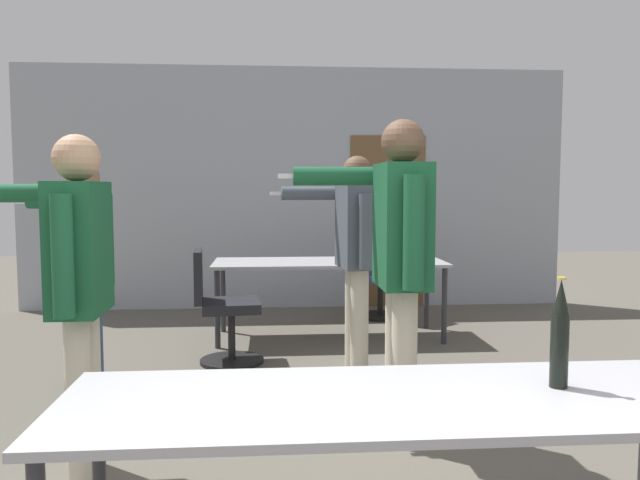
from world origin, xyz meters
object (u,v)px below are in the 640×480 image
Objects in this scene: person_near_casual at (355,243)px; office_chair_far_left at (386,281)px; person_center_tall at (399,249)px; beer_bottle at (560,336)px; person_far_watching at (83,258)px; office_chair_side_rolled at (222,310)px; person_right_polo at (77,271)px.

person_near_casual reaches higher than office_chair_far_left.
person_center_tall is 4.68× the size of beer_bottle.
beer_bottle is at bearing -131.41° from office_chair_far_left.
person_far_watching is 0.96× the size of person_near_casual.
person_far_watching is 3.05m from beer_bottle.
person_near_casual is at bearing 70.58° from office_chair_side_rolled.
beer_bottle is (1.40, -3.00, 0.48)m from office_chair_side_rolled.
office_chair_far_left is (1.65, 1.64, -0.02)m from office_chair_side_rolled.
office_chair_side_rolled is (-1.05, 0.27, -0.57)m from person_near_casual.
person_near_casual is at bearing -43.64° from person_right_polo.
person_far_watching is 4.15× the size of beer_bottle.
office_chair_far_left is at bearing 129.69° from office_chair_side_rolled.
person_near_casual is at bearing 97.20° from beer_bottle.
person_center_tall is 1.94× the size of office_chair_side_rolled.
person_near_casual reaches higher than person_far_watching.
person_center_tall reaches higher than beer_bottle.
person_center_tall is at bearing -137.55° from office_chair_far_left.
person_right_polo is at bearing -159.60° from office_chair_far_left.
person_far_watching is at bearing 14.55° from person_right_polo.
office_chair_side_rolled is at bearing 34.49° from person_center_tall.
person_center_tall is 1.08× the size of person_near_casual.
person_right_polo is 1.86× the size of office_chair_far_left.
person_far_watching reaches higher than office_chair_far_left.
person_near_casual is (1.87, 0.63, 0.03)m from person_far_watching.
office_chair_side_rolled is 1.03× the size of office_chair_far_left.
beer_bottle is at bearing -179.01° from person_near_casual.
person_center_tall reaches higher than office_chair_side_rolled.
person_right_polo is 1.81× the size of office_chair_side_rolled.
person_right_polo reaches higher than person_far_watching.
person_near_casual reaches higher than office_chair_side_rolled.
person_right_polo is 2.32m from person_near_casual.
person_right_polo is 2.20m from beer_bottle.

